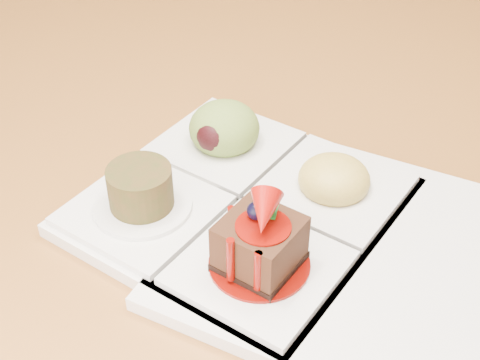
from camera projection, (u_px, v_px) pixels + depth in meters
The scene contains 3 objects.
dining_table at pixel (283, 92), 0.85m from camera, with size 1.00×1.80×0.75m.
sampler_plate at pixel (241, 193), 0.56m from camera, with size 0.26×0.26×0.09m.
second_plate at pixel (348, 251), 0.52m from camera, with size 0.25×0.25×0.01m, color silver.
Camera 1 is at (0.31, -0.67, 1.12)m, focal length 50.00 mm.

